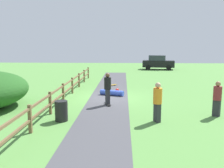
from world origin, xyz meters
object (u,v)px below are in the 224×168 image
skateboard_loose (112,85)px  bystander_maroon (217,97)px  trash_bin (61,111)px  parked_car_black (158,62)px  bystander_orange (158,100)px  skater_fallen (112,93)px  skater_riding (108,87)px

skateboard_loose → bystander_maroon: 9.84m
trash_bin → parked_car_black: parked_car_black is taller
skateboard_loose → bystander_orange: bearing=-75.7°
parked_car_black → skateboard_loose: bearing=-111.9°
skateboard_loose → skater_fallen: bearing=-87.5°
skater_riding → bystander_maroon: (5.22, -1.86, -0.11)m
trash_bin → parked_car_black: bearing=72.3°
skater_riding → bystander_maroon: size_ratio=1.08×
skater_fallen → bystander_maroon: bearing=-41.7°
trash_bin → skateboard_loose: (1.83, 9.32, -0.36)m
trash_bin → parked_car_black: 24.38m
skateboard_loose → bystander_orange: bystander_orange is taller
trash_bin → bystander_maroon: bystander_maroon is taller
skater_riding → skater_fallen: size_ratio=1.10×
trash_bin → bystander_maroon: 7.16m
bystander_orange → skater_riding: bearing=129.4°
bystander_maroon → parked_car_black: parked_car_black is taller
trash_bin → skater_riding: (1.85, 2.90, 0.56)m
skater_fallen → skateboard_loose: bearing=92.5°
trash_bin → parked_car_black: size_ratio=0.20×
trash_bin → bystander_maroon: (7.07, 1.04, 0.46)m
skater_fallen → skater_riding: bearing=-93.0°
parked_car_black → skater_riding: bearing=-105.3°
skateboard_loose → bystander_orange: size_ratio=0.43×
skater_riding → bystander_maroon: 5.55m
trash_bin → bystander_orange: size_ratio=0.52×
skater_fallen → bystander_maroon: bystander_maroon is taller
trash_bin → skateboard_loose: bearing=78.9°
skater_fallen → bystander_orange: bystander_orange is taller
skater_fallen → bystander_orange: (2.19, -5.50, 0.76)m
skater_riding → skateboard_loose: bearing=90.2°
skater_riding → skateboard_loose: skater_riding is taller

